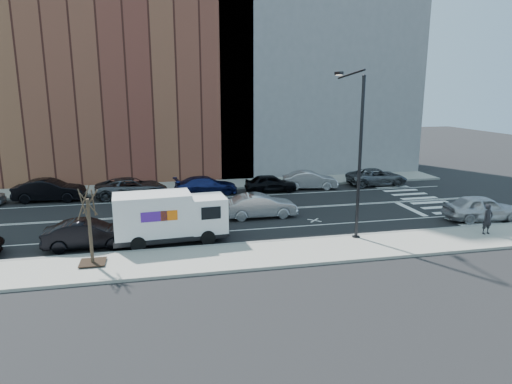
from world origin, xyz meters
name	(u,v)px	position (x,y,z in m)	size (l,w,h in m)	color
ground	(215,213)	(0.00, 0.00, 0.00)	(120.00, 120.00, 0.00)	black
sidewalk_near	(238,257)	(0.00, -8.80, 0.07)	(44.00, 3.60, 0.15)	gray
sidewalk_far	(202,185)	(0.00, 8.80, 0.07)	(44.00, 3.60, 0.15)	gray
curb_near	(232,245)	(0.00, -7.00, 0.08)	(44.00, 0.25, 0.17)	gray
curb_far	(204,190)	(0.00, 7.00, 0.08)	(44.00, 0.25, 0.17)	gray
crosswalk	(424,200)	(16.00, 0.00, 0.00)	(3.00, 14.00, 0.01)	white
road_markings	(215,212)	(0.00, 0.00, 0.00)	(40.00, 8.60, 0.01)	white
bldg_brick	(104,58)	(-8.00, 15.60, 11.00)	(26.00, 10.00, 22.00)	brown
bldg_concrete	(311,40)	(12.00, 15.60, 13.00)	(20.00, 10.00, 26.00)	slate
streetlight	(356,149)	(7.00, -6.91, 5.08)	(0.44, 4.02, 9.34)	black
street_tree	(91,238)	(-7.00, -8.40, 1.45)	(1.20, 1.20, 3.75)	black
fedex_van	(170,217)	(-3.24, -5.60, 1.47)	(6.28, 2.52, 2.81)	black
far_parked_b	(50,190)	(-11.74, 5.95, 0.84)	(1.77, 5.09, 1.68)	black
far_parked_c	(132,187)	(-5.78, 6.00, 0.76)	(2.52, 5.47, 1.52)	#44464B
far_parked_d	(206,185)	(0.00, 5.59, 0.73)	(2.05, 5.04, 1.46)	navy
far_parked_e	(271,183)	(5.31, 5.39, 0.72)	(1.71, 4.25, 1.45)	black
far_parked_f	(310,180)	(8.80, 5.75, 0.75)	(1.60, 4.58, 1.51)	#AFAFB4
far_parked_g	(377,177)	(15.06, 5.94, 0.73)	(2.42, 5.25, 1.46)	#51545A
driving_sedan	(260,206)	(2.76, -1.79, 0.78)	(1.65, 4.74, 1.56)	#ABABB0
near_parked_rear_a	(89,234)	(-7.50, -5.55, 0.76)	(1.61, 4.61, 1.52)	black
near_parked_front	(482,208)	(16.54, -5.59, 0.82)	(1.94, 4.83, 1.65)	silver
pedestrian	(488,219)	(14.58, -8.48, 1.03)	(0.64, 0.42, 1.76)	black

